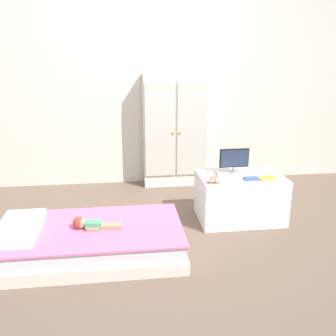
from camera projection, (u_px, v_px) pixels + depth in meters
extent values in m
cube|color=brown|center=(162.00, 239.00, 3.38)|extent=(10.00, 10.00, 0.02)
cube|color=silver|center=(146.00, 72.00, 4.47)|extent=(6.40, 0.05, 2.70)
cube|color=silver|center=(91.00, 249.00, 3.11)|extent=(1.49, 0.83, 0.10)
cube|color=silver|center=(91.00, 236.00, 3.07)|extent=(1.45, 0.79, 0.12)
cube|color=pink|center=(90.00, 228.00, 3.05)|extent=(1.48, 0.82, 0.02)
cube|color=silver|center=(19.00, 228.00, 2.97)|extent=(0.32, 0.59, 0.06)
cube|color=#4CA375|center=(94.00, 225.00, 3.03)|extent=(0.14, 0.10, 0.06)
cube|color=tan|center=(112.00, 225.00, 3.05)|extent=(0.16, 0.06, 0.04)
cube|color=tan|center=(112.00, 227.00, 3.02)|extent=(0.16, 0.06, 0.04)
cube|color=tan|center=(95.00, 224.00, 3.09)|extent=(0.10, 0.04, 0.03)
cube|color=tan|center=(93.00, 230.00, 2.98)|extent=(0.10, 0.04, 0.03)
sphere|color=tan|center=(80.00, 223.00, 3.03)|extent=(0.09, 0.09, 0.09)
sphere|color=#9E3D2D|center=(79.00, 223.00, 3.03)|extent=(0.10, 0.10, 0.10)
cube|color=white|center=(175.00, 130.00, 4.56)|extent=(0.75, 0.23, 1.35)
cube|color=beige|center=(160.00, 130.00, 4.41)|extent=(0.35, 0.02, 1.11)
cube|color=beige|center=(192.00, 129.00, 4.45)|extent=(0.35, 0.02, 1.11)
sphere|color=gold|center=(173.00, 133.00, 4.41)|extent=(0.02, 0.02, 0.02)
sphere|color=gold|center=(180.00, 133.00, 4.42)|extent=(0.02, 0.02, 0.02)
cube|color=white|center=(240.00, 197.00, 3.71)|extent=(0.80, 0.54, 0.45)
cylinder|color=#99999E|center=(233.00, 172.00, 3.72)|extent=(0.10, 0.10, 0.01)
cylinder|color=#99999E|center=(234.00, 169.00, 3.72)|extent=(0.02, 0.02, 0.05)
cube|color=black|center=(234.00, 158.00, 3.68)|extent=(0.29, 0.02, 0.18)
cube|color=#28334C|center=(235.00, 158.00, 3.67)|extent=(0.27, 0.01, 0.16)
cube|color=#8E6642|center=(213.00, 183.00, 3.44)|extent=(0.10, 0.01, 0.01)
cube|color=#8E6642|center=(214.00, 184.00, 3.41)|extent=(0.10, 0.01, 0.01)
cube|color=tan|center=(213.00, 178.00, 3.41)|extent=(0.07, 0.03, 0.04)
cylinder|color=tan|center=(215.00, 181.00, 3.43)|extent=(0.01, 0.01, 0.02)
cylinder|color=tan|center=(216.00, 181.00, 3.41)|extent=(0.01, 0.01, 0.02)
cylinder|color=tan|center=(210.00, 181.00, 3.43)|extent=(0.01, 0.01, 0.02)
cylinder|color=tan|center=(211.00, 182.00, 3.41)|extent=(0.01, 0.01, 0.02)
cylinder|color=tan|center=(217.00, 175.00, 3.41)|extent=(0.02, 0.02, 0.02)
sphere|color=tan|center=(217.00, 173.00, 3.40)|extent=(0.03, 0.03, 0.03)
cube|color=blue|center=(251.00, 179.00, 3.53)|extent=(0.14, 0.09, 0.02)
cube|color=gold|center=(267.00, 178.00, 3.55)|extent=(0.16, 0.11, 0.02)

